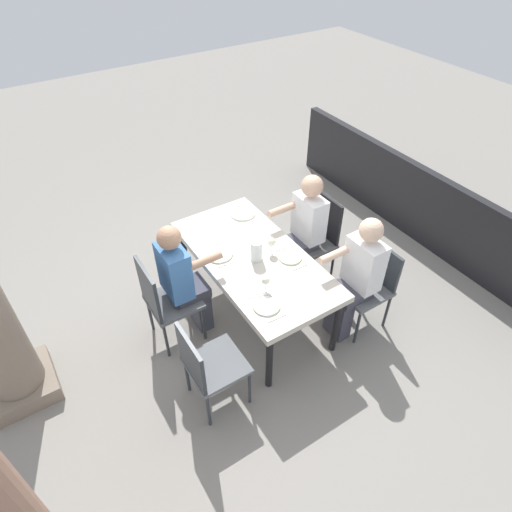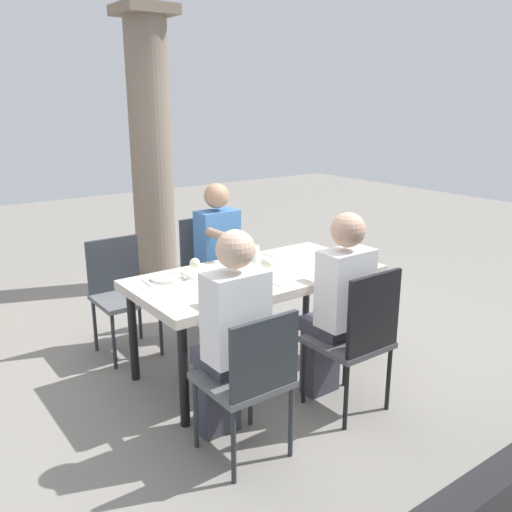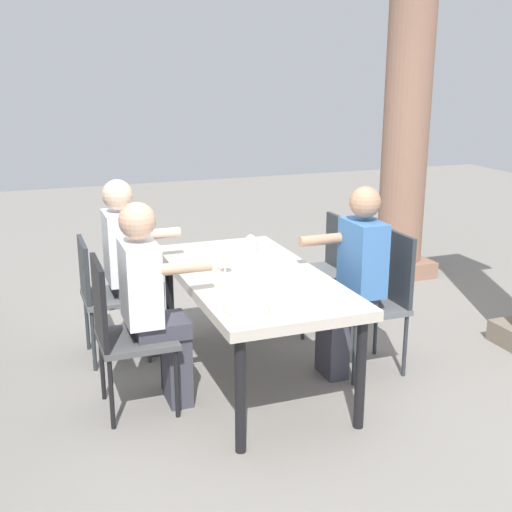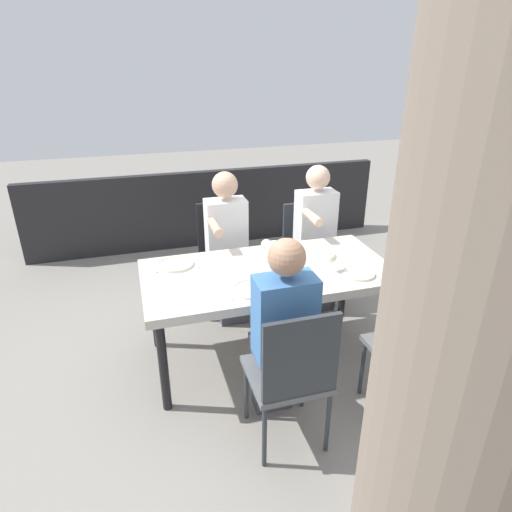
{
  "view_description": "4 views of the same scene",
  "coord_description": "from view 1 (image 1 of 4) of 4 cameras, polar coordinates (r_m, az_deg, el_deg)",
  "views": [
    {
      "loc": [
        -2.6,
        1.64,
        3.41
      ],
      "look_at": [
        -0.02,
        -0.01,
        0.75
      ],
      "focal_mm": 31.1,
      "sensor_mm": 36.0,
      "label": 1
    },
    {
      "loc": [
        -2.2,
        -2.98,
        1.92
      ],
      "look_at": [
        0.02,
        0.03,
        0.85
      ],
      "focal_mm": 38.36,
      "sensor_mm": 36.0,
      "label": 2
    },
    {
      "loc": [
        3.76,
        -1.38,
        1.99
      ],
      "look_at": [
        0.09,
        -0.0,
        0.88
      ],
      "focal_mm": 46.01,
      "sensor_mm": 36.0,
      "label": 3
    },
    {
      "loc": [
        0.88,
        2.68,
        2.14
      ],
      "look_at": [
        0.11,
        0.06,
        0.88
      ],
      "focal_mm": 31.09,
      "sensor_mm": 36.0,
      "label": 4
    }
  ],
  "objects": [
    {
      "name": "ground_plane",
      "position": [
        4.6,
        -0.24,
        -6.97
      ],
      "size": [
        16.0,
        16.0,
        0.0
      ],
      "primitive_type": "plane",
      "color": "gray"
    },
    {
      "name": "dining_table",
      "position": [
        4.12,
        -0.27,
        -0.72
      ],
      "size": [
        1.77,
        0.88,
        0.73
      ],
      "color": "beige",
      "rests_on": "ground"
    },
    {
      "name": "chair_west_north",
      "position": [
        3.57,
        -6.34,
        -13.66
      ],
      "size": [
        0.44,
        0.44,
        0.89
      ],
      "color": "#5B5E61",
      "rests_on": "ground"
    },
    {
      "name": "chair_west_south",
      "position": [
        4.29,
        14.4,
        -3.23
      ],
      "size": [
        0.44,
        0.44,
        0.87
      ],
      "color": "#5B5E61",
      "rests_on": "ground"
    },
    {
      "name": "chair_mid_north",
      "position": [
        4.05,
        -11.79,
        -5.38
      ],
      "size": [
        0.44,
        0.44,
        0.95
      ],
      "color": "#5B5E61",
      "rests_on": "ground"
    },
    {
      "name": "chair_mid_south",
      "position": [
        4.7,
        7.81,
        2.79
      ],
      "size": [
        0.44,
        0.44,
        0.95
      ],
      "color": "#4F4F50",
      "rests_on": "ground"
    },
    {
      "name": "diner_woman_green",
      "position": [
        4.06,
        12.77,
        -2.48
      ],
      "size": [
        0.35,
        0.49,
        1.28
      ],
      "color": "#3F3F4C",
      "rests_on": "ground"
    },
    {
      "name": "diner_man_white",
      "position": [
        4.51,
        6.06,
        3.54
      ],
      "size": [
        0.35,
        0.5,
        1.28
      ],
      "color": "#3F3F4C",
      "rests_on": "ground"
    },
    {
      "name": "diner_guest_third",
      "position": [
        3.99,
        -9.36,
        -2.88
      ],
      "size": [
        0.35,
        0.49,
        1.28
      ],
      "color": "#3F3F4C",
      "rests_on": "ground"
    },
    {
      "name": "patio_railing",
      "position": [
        5.59,
        20.41,
        6.17
      ],
      "size": [
        4.17,
        0.1,
        0.9
      ],
      "primitive_type": "cube",
      "color": "black",
      "rests_on": "ground"
    },
    {
      "name": "plate_0",
      "position": [
        3.63,
        1.35,
        -6.41
      ],
      "size": [
        0.23,
        0.23,
        0.02
      ],
      "color": "white",
      "rests_on": "dining_table"
    },
    {
      "name": "wine_glass_0",
      "position": [
        3.69,
        1.25,
        -3.19
      ],
      "size": [
        0.07,
        0.07,
        0.15
      ],
      "color": "white",
      "rests_on": "dining_table"
    },
    {
      "name": "fork_0",
      "position": [
        3.55,
        2.7,
        -7.97
      ],
      "size": [
        0.02,
        0.17,
        0.01
      ],
      "primitive_type": "cube",
      "rotation": [
        0.0,
        0.0,
        -0.04
      ],
      "color": "silver",
      "rests_on": "dining_table"
    },
    {
      "name": "spoon_0",
      "position": [
        3.72,
        0.07,
        -5.03
      ],
      "size": [
        0.03,
        0.17,
        0.01
      ],
      "primitive_type": "cube",
      "rotation": [
        0.0,
        0.0,
        -0.09
      ],
      "color": "silver",
      "rests_on": "dining_table"
    },
    {
      "name": "plate_1",
      "position": [
        4.07,
        4.42,
        -0.18
      ],
      "size": [
        0.21,
        0.21,
        0.02
      ],
      "color": "white",
      "rests_on": "dining_table"
    },
    {
      "name": "wine_glass_1",
      "position": [
        4.05,
        2.01,
        1.77
      ],
      "size": [
        0.08,
        0.08,
        0.16
      ],
      "color": "white",
      "rests_on": "dining_table"
    },
    {
      "name": "fork_1",
      "position": [
        3.98,
        5.68,
        -1.44
      ],
      "size": [
        0.02,
        0.17,
        0.01
      ],
      "primitive_type": "cube",
      "rotation": [
        0.0,
        0.0,
        -0.04
      ],
      "color": "silver",
      "rests_on": "dining_table"
    },
    {
      "name": "spoon_1",
      "position": [
        4.16,
        3.21,
        0.91
      ],
      "size": [
        0.02,
        0.17,
        0.01
      ],
      "primitive_type": "cube",
      "rotation": [
        0.0,
        0.0,
        -0.03
      ],
      "color": "silver",
      "rests_on": "dining_table"
    },
    {
      "name": "plate_2",
      "position": [
        4.1,
        -4.76,
        0.25
      ],
      "size": [
        0.26,
        0.26,
        0.02
      ],
      "color": "white",
      "rests_on": "dining_table"
    },
    {
      "name": "fork_2",
      "position": [
        4.01,
        -3.72,
        -0.99
      ],
      "size": [
        0.02,
        0.17,
        0.01
      ],
      "primitive_type": "cube",
      "rotation": [
        0.0,
        0.0,
        -0.04
      ],
      "color": "silver",
      "rests_on": "dining_table"
    },
    {
      "name": "spoon_2",
      "position": [
        4.21,
        -5.74,
        1.32
      ],
      "size": [
        0.02,
        0.17,
        0.01
      ],
      "primitive_type": "cube",
      "rotation": [
        0.0,
        0.0,
        -0.04
      ],
      "color": "silver",
      "rests_on": "dining_table"
    },
    {
      "name": "plate_3",
      "position": [
        4.6,
        -1.71,
        5.48
      ],
      "size": [
        0.26,
        0.26,
        0.02
      ],
      "color": "white",
      "rests_on": "dining_table"
    },
    {
      "name": "fork_3",
      "position": [
        4.5,
        -0.72,
        4.48
      ],
      "size": [
        0.02,
        0.17,
        0.01
      ],
      "primitive_type": "cube",
      "rotation": [
        0.0,
        0.0,
        0.02
      ],
      "color": "silver",
      "rests_on": "dining_table"
    },
    {
      "name": "spoon_3",
      "position": [
        4.71,
        -2.66,
        6.31
      ],
      "size": [
        0.03,
        0.17,
        0.01
      ],
      "primitive_type": "cube",
      "rotation": [
        0.0,
        0.0,
        0.1
      ],
      "color": "silver",
      "rests_on": "dining_table"
    },
    {
      "name": "water_pitcher",
      "position": [
        4.0,
        0.09,
        0.61
      ],
      "size": [
        0.11,
        0.11,
        0.2
      ],
      "color": "white",
      "rests_on": "dining_table"
    }
  ]
}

